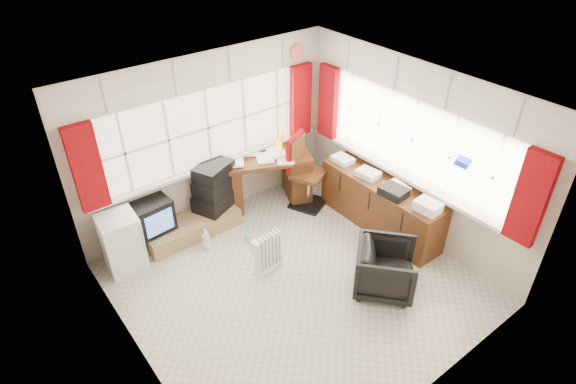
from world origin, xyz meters
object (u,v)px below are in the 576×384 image
at_px(task_chair, 301,169).
at_px(credenza, 380,204).
at_px(desk_lamp, 282,137).
at_px(office_chair, 385,269).
at_px(mini_fridge, 122,242).
at_px(desk, 263,176).
at_px(tv_bench, 192,227).
at_px(crt_tv, 151,215).
at_px(radiator, 268,256).

distance_m(task_chair, credenza, 1.31).
distance_m(desk_lamp, credenza, 1.77).
relative_size(office_chair, mini_fridge, 0.91).
xyz_separation_m(task_chair, mini_fridge, (-2.78, 0.28, -0.22)).
relative_size(desk_lamp, mini_fridge, 0.50).
bearing_deg(desk_lamp, desk, 160.49).
bearing_deg(desk_lamp, mini_fridge, -179.50).
height_order(credenza, mini_fridge, credenza).
relative_size(office_chair, credenza, 0.36).
bearing_deg(tv_bench, mini_fridge, -176.10).
distance_m(desk, crt_tv, 1.84).
distance_m(task_chair, mini_fridge, 2.80).
bearing_deg(tv_bench, task_chair, -11.30).
height_order(task_chair, mini_fridge, task_chair).
bearing_deg(crt_tv, mini_fridge, -157.25).
relative_size(desk, mini_fridge, 1.96).
relative_size(crt_tv, mini_fridge, 0.70).
relative_size(desk_lamp, office_chair, 0.55).
bearing_deg(credenza, crt_tv, 149.23).
xyz_separation_m(radiator, credenza, (1.85, -0.22, 0.15)).
distance_m(desk_lamp, crt_tv, 2.22).
relative_size(desk, tv_bench, 1.13).
bearing_deg(task_chair, office_chair, -99.92).
bearing_deg(credenza, task_chair, 114.34).
bearing_deg(tv_bench, radiator, -71.75).
height_order(radiator, tv_bench, radiator).
bearing_deg(task_chair, desk_lamp, 114.87).
xyz_separation_m(credenza, tv_bench, (-2.28, 1.52, -0.27)).
bearing_deg(mini_fridge, crt_tv, 22.75).
xyz_separation_m(office_chair, mini_fridge, (-2.41, 2.39, 0.07)).
distance_m(desk_lamp, office_chair, 2.54).
bearing_deg(desk, desk_lamp, -19.51).
bearing_deg(task_chair, tv_bench, 168.70).
relative_size(office_chair, tv_bench, 0.52).
distance_m(credenza, tv_bench, 2.75).
distance_m(tv_bench, crt_tv, 0.65).
xyz_separation_m(office_chair, radiator, (-0.95, 1.16, -0.09)).
xyz_separation_m(radiator, mini_fridge, (-1.46, 1.23, 0.17)).
relative_size(radiator, mini_fridge, 0.72).
bearing_deg(radiator, task_chair, 35.69).
bearing_deg(mini_fridge, credenza, -23.67).
bearing_deg(task_chair, desk, 136.72).
bearing_deg(desk_lamp, crt_tv, 174.84).
relative_size(desk_lamp, credenza, 0.20).
height_order(tv_bench, mini_fridge, mini_fridge).
bearing_deg(radiator, office_chair, -50.67).
bearing_deg(desk, radiator, -123.34).
bearing_deg(radiator, credenza, -6.82).
bearing_deg(office_chair, tv_bench, 77.93).
relative_size(desk_lamp, tv_bench, 0.29).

